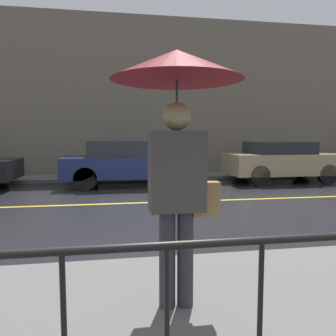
# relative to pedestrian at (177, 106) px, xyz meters

# --- Properties ---
(ground_plane) EXTENTS (80.00, 80.00, 0.00)m
(ground_plane) POSITION_rel_pedestrian_xyz_m (0.09, 5.17, -1.87)
(ground_plane) COLOR black
(sidewalk_near) EXTENTS (28.00, 2.90, 0.12)m
(sidewalk_near) POSITION_rel_pedestrian_xyz_m (0.09, -0.24, -1.81)
(sidewalk_near) COLOR #60605E
(sidewalk_near) RESTS_ON ground_plane
(sidewalk_far) EXTENTS (28.00, 1.63, 0.12)m
(sidewalk_far) POSITION_rel_pedestrian_xyz_m (0.09, 9.95, -1.81)
(sidewalk_far) COLOR #60605E
(sidewalk_far) RESTS_ON ground_plane
(lane_marking) EXTENTS (25.20, 0.12, 0.01)m
(lane_marking) POSITION_rel_pedestrian_xyz_m (0.09, 5.17, -1.86)
(lane_marking) COLOR gold
(lane_marking) RESTS_ON ground_plane
(building_storefront) EXTENTS (28.00, 0.30, 6.47)m
(building_storefront) POSITION_rel_pedestrian_xyz_m (0.09, 10.91, 1.37)
(building_storefront) COLOR #706656
(building_storefront) RESTS_ON ground_plane
(railing_foreground) EXTENTS (12.00, 0.04, 1.06)m
(railing_foreground) POSITION_rel_pedestrian_xyz_m (0.09, -1.43, -1.07)
(railing_foreground) COLOR black
(railing_foreground) RESTS_ON sidewalk_near
(pedestrian) EXTENTS (1.11, 1.11, 2.20)m
(pedestrian) POSITION_rel_pedestrian_xyz_m (0.00, 0.00, 0.00)
(pedestrian) COLOR #333338
(pedestrian) RESTS_ON sidewalk_near
(car_navy) EXTENTS (4.07, 1.84, 1.49)m
(car_navy) POSITION_rel_pedestrian_xyz_m (-0.16, 8.13, -1.10)
(car_navy) COLOR #19234C
(car_navy) RESTS_ON ground_plane
(car_tan) EXTENTS (3.98, 1.80, 1.44)m
(car_tan) POSITION_rel_pedestrian_xyz_m (5.40, 8.13, -1.11)
(car_tan) COLOR tan
(car_tan) RESTS_ON ground_plane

